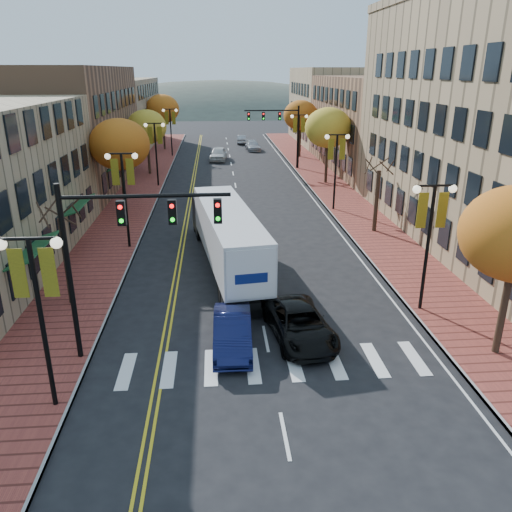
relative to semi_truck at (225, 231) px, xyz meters
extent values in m
plane|color=black|center=(1.48, -12.49, -2.13)|extent=(200.00, 200.00, 0.00)
cube|color=brown|center=(-7.52, 20.01, -2.06)|extent=(4.00, 85.00, 0.15)
cube|color=brown|center=(10.48, 20.01, -2.06)|extent=(4.00, 85.00, 0.15)
cube|color=brown|center=(-15.52, 23.51, 3.37)|extent=(12.00, 24.00, 11.00)
cube|color=#9E8966|center=(-15.52, 48.51, 2.62)|extent=(12.00, 26.00, 9.50)
cube|color=brown|center=(19.98, 29.51, 2.87)|extent=(15.00, 24.00, 10.00)
cube|color=#9E8966|center=(19.98, 51.51, 3.37)|extent=(15.00, 20.00, 11.00)
cylinder|color=#382619|center=(-7.52, -4.49, 0.12)|extent=(0.28, 0.28, 4.20)
cylinder|color=#382619|center=(-7.52, 11.51, 0.47)|extent=(0.28, 0.28, 4.90)
ellipsoid|color=#D05B18|center=(-7.52, 11.51, 3.33)|extent=(4.48, 4.48, 3.81)
cylinder|color=#382619|center=(-7.52, 27.51, 0.29)|extent=(0.28, 0.28, 4.55)
ellipsoid|color=gold|center=(-7.52, 27.51, 2.94)|extent=(4.16, 4.16, 3.54)
cylinder|color=#382619|center=(-7.52, 45.51, 0.54)|extent=(0.28, 0.28, 5.04)
ellipsoid|color=#D05B18|center=(-7.52, 45.51, 3.48)|extent=(4.61, 4.61, 3.92)
cylinder|color=#382619|center=(10.48, -10.49, 0.29)|extent=(0.28, 0.28, 4.55)
cylinder|color=#382619|center=(10.48, 5.51, 0.12)|extent=(0.28, 0.28, 4.20)
cylinder|color=#382619|center=(10.48, 21.51, 0.47)|extent=(0.28, 0.28, 4.90)
ellipsoid|color=gold|center=(10.48, 21.51, 3.33)|extent=(4.48, 4.48, 3.81)
cylinder|color=#382619|center=(10.48, 37.51, 0.40)|extent=(0.28, 0.28, 4.76)
ellipsoid|color=#D05B18|center=(10.48, 37.51, 3.17)|extent=(4.35, 4.35, 3.70)
cylinder|color=black|center=(-6.02, -12.49, 0.87)|extent=(0.16, 0.16, 6.00)
cylinder|color=black|center=(-6.02, -12.49, 3.87)|extent=(1.60, 0.10, 0.10)
sphere|color=#FFF2CC|center=(-6.82, -12.49, 3.72)|extent=(0.36, 0.36, 0.36)
sphere|color=#FFF2CC|center=(-5.22, -12.49, 3.72)|extent=(0.36, 0.36, 0.36)
cube|color=gold|center=(-6.47, -12.49, 2.77)|extent=(0.45, 0.03, 1.60)
cube|color=gold|center=(-5.57, -12.49, 2.77)|extent=(0.45, 0.03, 1.60)
cylinder|color=black|center=(-6.02, 3.51, 0.87)|extent=(0.16, 0.16, 6.00)
cylinder|color=black|center=(-6.02, 3.51, 3.87)|extent=(1.60, 0.10, 0.10)
sphere|color=#FFF2CC|center=(-6.82, 3.51, 3.72)|extent=(0.36, 0.36, 0.36)
sphere|color=#FFF2CC|center=(-5.22, 3.51, 3.72)|extent=(0.36, 0.36, 0.36)
cube|color=gold|center=(-6.47, 3.51, 2.77)|extent=(0.45, 0.03, 1.60)
cube|color=gold|center=(-5.57, 3.51, 2.77)|extent=(0.45, 0.03, 1.60)
cylinder|color=black|center=(-6.02, 21.51, 0.87)|extent=(0.16, 0.16, 6.00)
cylinder|color=black|center=(-6.02, 21.51, 3.87)|extent=(1.60, 0.10, 0.10)
sphere|color=#FFF2CC|center=(-6.82, 21.51, 3.72)|extent=(0.36, 0.36, 0.36)
sphere|color=#FFF2CC|center=(-5.22, 21.51, 3.72)|extent=(0.36, 0.36, 0.36)
cube|color=gold|center=(-6.47, 21.51, 2.77)|extent=(0.45, 0.03, 1.60)
cube|color=gold|center=(-5.57, 21.51, 2.77)|extent=(0.45, 0.03, 1.60)
cylinder|color=black|center=(-6.02, 39.51, 0.87)|extent=(0.16, 0.16, 6.00)
cylinder|color=black|center=(-6.02, 39.51, 3.87)|extent=(1.60, 0.10, 0.10)
sphere|color=#FFF2CC|center=(-6.82, 39.51, 3.72)|extent=(0.36, 0.36, 0.36)
sphere|color=#FFF2CC|center=(-5.22, 39.51, 3.72)|extent=(0.36, 0.36, 0.36)
cube|color=gold|center=(-6.47, 39.51, 2.77)|extent=(0.45, 0.03, 1.60)
cube|color=gold|center=(-5.57, 39.51, 2.77)|extent=(0.45, 0.03, 1.60)
cylinder|color=black|center=(8.98, -6.49, 0.87)|extent=(0.16, 0.16, 6.00)
cylinder|color=black|center=(8.98, -6.49, 3.87)|extent=(1.60, 0.10, 0.10)
sphere|color=#FFF2CC|center=(8.18, -6.49, 3.72)|extent=(0.36, 0.36, 0.36)
sphere|color=#FFF2CC|center=(9.78, -6.49, 3.72)|extent=(0.36, 0.36, 0.36)
cube|color=gold|center=(8.53, -6.49, 2.77)|extent=(0.45, 0.03, 1.60)
cube|color=gold|center=(9.43, -6.49, 2.77)|extent=(0.45, 0.03, 1.60)
cylinder|color=black|center=(8.98, 11.51, 0.87)|extent=(0.16, 0.16, 6.00)
cylinder|color=black|center=(8.98, 11.51, 3.87)|extent=(1.60, 0.10, 0.10)
sphere|color=#FFF2CC|center=(8.18, 11.51, 3.72)|extent=(0.36, 0.36, 0.36)
sphere|color=#FFF2CC|center=(9.78, 11.51, 3.72)|extent=(0.36, 0.36, 0.36)
cube|color=gold|center=(8.53, 11.51, 2.77)|extent=(0.45, 0.03, 1.60)
cube|color=gold|center=(9.43, 11.51, 2.77)|extent=(0.45, 0.03, 1.60)
cylinder|color=black|center=(8.98, 29.51, 0.87)|extent=(0.16, 0.16, 6.00)
cylinder|color=black|center=(8.98, 29.51, 3.87)|extent=(1.60, 0.10, 0.10)
sphere|color=#FFF2CC|center=(8.18, 29.51, 3.72)|extent=(0.36, 0.36, 0.36)
sphere|color=#FFF2CC|center=(9.78, 29.51, 3.72)|extent=(0.36, 0.36, 0.36)
cube|color=gold|center=(8.53, 29.51, 2.77)|extent=(0.45, 0.03, 1.60)
cube|color=gold|center=(9.43, 29.51, 2.77)|extent=(0.45, 0.03, 1.60)
cylinder|color=black|center=(-5.92, -9.49, 1.37)|extent=(0.20, 0.20, 7.00)
cylinder|color=black|center=(-2.92, -9.49, 4.37)|extent=(6.00, 0.14, 0.14)
cube|color=black|center=(-3.82, -9.49, 3.77)|extent=(0.30, 0.25, 0.90)
sphere|color=#FF0C0C|center=(-3.82, -9.63, 4.02)|extent=(0.16, 0.16, 0.16)
cube|color=black|center=(-2.02, -9.49, 3.77)|extent=(0.30, 0.25, 0.90)
sphere|color=#FF0C0C|center=(-2.02, -9.63, 4.02)|extent=(0.16, 0.16, 0.16)
cube|color=black|center=(-0.40, -9.49, 3.77)|extent=(0.30, 0.25, 0.90)
sphere|color=#FF0C0C|center=(-0.40, -9.63, 4.02)|extent=(0.16, 0.16, 0.16)
cylinder|color=black|center=(8.88, 29.51, 1.37)|extent=(0.20, 0.20, 7.00)
cylinder|color=black|center=(5.88, 29.51, 4.37)|extent=(6.00, 0.14, 0.14)
cube|color=black|center=(6.78, 29.51, 3.77)|extent=(0.30, 0.25, 0.90)
sphere|color=#FF0C0C|center=(6.78, 29.37, 4.02)|extent=(0.16, 0.16, 0.16)
cube|color=black|center=(4.98, 29.51, 3.77)|extent=(0.30, 0.25, 0.90)
sphere|color=#FF0C0C|center=(4.98, 29.37, 4.02)|extent=(0.16, 0.16, 0.16)
cube|color=black|center=(3.36, 29.51, 3.77)|extent=(0.30, 0.25, 0.90)
sphere|color=#FF0C0C|center=(3.36, 29.37, 4.02)|extent=(0.16, 0.16, 0.16)
cube|color=black|center=(0.16, -1.16, -1.36)|extent=(2.52, 11.87, 0.32)
cube|color=silver|center=(0.16, -1.16, 0.24)|extent=(3.97, 12.07, 2.55)
cube|color=black|center=(-0.84, 6.07, -0.63)|extent=(2.63, 3.02, 2.28)
cylinder|color=black|center=(-0.14, -5.98, -1.68)|extent=(0.44, 0.95, 0.91)
cylinder|color=black|center=(1.76, -5.72, -1.68)|extent=(0.44, 0.95, 0.91)
cylinder|color=black|center=(-0.29, -4.90, -1.68)|extent=(0.44, 0.95, 0.91)
cylinder|color=black|center=(1.61, -4.64, -1.68)|extent=(0.44, 0.95, 0.91)
cylinder|color=black|center=(-1.64, 4.85, -1.68)|extent=(0.44, 0.95, 0.91)
cylinder|color=black|center=(0.26, 5.12, -1.68)|extent=(0.44, 0.95, 0.91)
cylinder|color=black|center=(-1.91, 6.84, -1.68)|extent=(0.44, 0.95, 0.91)
cylinder|color=black|center=(-0.01, 7.10, -1.68)|extent=(0.44, 0.95, 0.91)
imported|color=#0E1238|center=(0.06, -9.08, -1.42)|extent=(1.62, 4.36, 1.43)
imported|color=black|center=(2.90, -8.56, -1.44)|extent=(2.92, 5.20, 1.37)
imported|color=silver|center=(-0.01, 36.09, -1.31)|extent=(2.47, 5.00, 1.64)
imported|color=#9FA0A7|center=(4.89, 44.02, -1.48)|extent=(2.09, 4.60, 1.31)
imported|color=#93949A|center=(3.69, 51.00, -1.49)|extent=(1.51, 3.93, 1.28)
camera|label=1|loc=(-0.44, -26.94, 8.54)|focal=35.00mm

